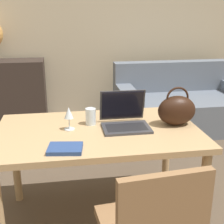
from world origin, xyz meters
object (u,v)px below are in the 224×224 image
(laptop, at_px, (124,117))
(drinking_glass, at_px, (91,116))
(handbag, at_px, (177,110))
(couch, at_px, (181,106))
(wine_glass, at_px, (69,114))

(laptop, xyz_separation_m, drinking_glass, (-0.23, 0.06, -0.01))
(laptop, height_order, drinking_glass, laptop)
(drinking_glass, relative_size, handbag, 0.43)
(couch, height_order, drinking_glass, drinking_glass)
(drinking_glass, xyz_separation_m, wine_glass, (-0.15, -0.08, 0.05))
(drinking_glass, distance_m, wine_glass, 0.18)
(drinking_glass, bearing_deg, wine_glass, -153.42)
(laptop, relative_size, drinking_glass, 2.73)
(couch, relative_size, laptop, 5.26)
(laptop, bearing_deg, wine_glass, -178.01)
(couch, bearing_deg, handbag, -113.29)
(laptop, distance_m, wine_glass, 0.38)
(drinking_glass, distance_m, handbag, 0.60)
(laptop, bearing_deg, handbag, -6.36)
(laptop, xyz_separation_m, wine_glass, (-0.38, -0.01, 0.04))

